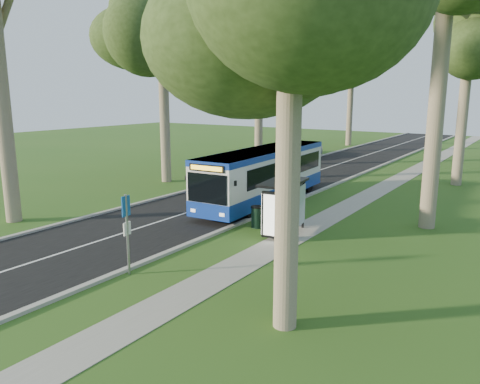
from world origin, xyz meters
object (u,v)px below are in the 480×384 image
object	(u,v)px
bus_stop_sign	(127,226)
car_white	(313,148)
bus	(264,175)
litter_bin	(257,217)
bus_shelter	(282,199)
car_silver	(293,150)

from	to	relation	value
bus_stop_sign	car_white	size ratio (longest dim) A/B	0.66
bus	litter_bin	size ratio (longest dim) A/B	11.50
bus_shelter	car_silver	bearing A→B (deg)	107.75
litter_bin	car_white	xyz separation A→B (m)	(-9.01, 25.33, 0.21)
bus_shelter	car_white	bearing A→B (deg)	103.88
bus	bus_stop_sign	world-z (taller)	bus
litter_bin	car_white	bearing A→B (deg)	109.58
bus_shelter	litter_bin	world-z (taller)	bus_shelter
bus	bus_shelter	bearing A→B (deg)	-55.70
car_white	car_silver	distance (m)	2.96
bus_stop_sign	bus	bearing A→B (deg)	90.93
bus_stop_sign	car_white	world-z (taller)	bus_stop_sign
bus_stop_sign	car_silver	world-z (taller)	bus_stop_sign
car_white	car_silver	size ratio (longest dim) A/B	0.87
bus	car_silver	bearing A→B (deg)	109.05
bus_stop_sign	litter_bin	distance (m)	7.45
car_white	bus	bearing A→B (deg)	-89.19
car_white	litter_bin	bearing A→B (deg)	-87.40
bus	litter_bin	distance (m)	5.25
bus	litter_bin	world-z (taller)	bus
bus_stop_sign	car_white	distance (m)	33.72
bus	car_white	world-z (taller)	bus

